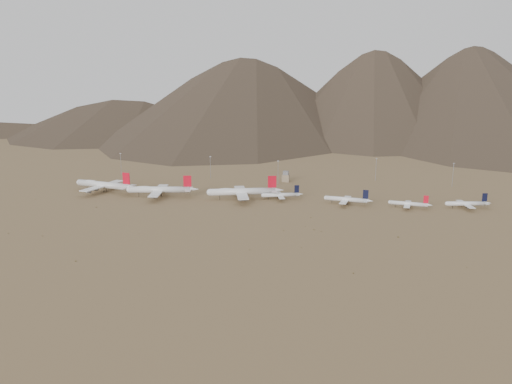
% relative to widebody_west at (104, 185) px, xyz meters
% --- Properties ---
extents(ground, '(3000.00, 3000.00, 0.00)m').
position_rel_widebody_west_xyz_m(ground, '(144.20, -29.55, -7.69)').
color(ground, olive).
rests_on(ground, ground).
extents(mountain_ridge, '(4400.00, 1000.00, 300.00)m').
position_rel_widebody_west_xyz_m(mountain_ridge, '(144.20, 870.45, 142.31)').
color(mountain_ridge, '#4D3B2E').
rests_on(mountain_ridge, ground).
extents(widebody_west, '(74.24, 58.19, 22.31)m').
position_rel_widebody_west_xyz_m(widebody_west, '(0.00, 0.00, 0.00)').
color(widebody_west, white).
rests_on(widebody_west, ground).
extents(widebody_centre, '(70.83, 55.48, 21.27)m').
position_rel_widebody_west_xyz_m(widebody_centre, '(64.12, -7.64, -0.36)').
color(widebody_centre, white).
rests_on(widebody_centre, ground).
extents(widebody_east, '(72.42, 57.57, 22.28)m').
position_rel_widebody_west_xyz_m(widebody_east, '(145.87, -0.53, -0.01)').
color(widebody_east, white).
rests_on(widebody_east, ground).
extents(narrowbody_a, '(39.61, 29.47, 13.53)m').
position_rel_widebody_west_xyz_m(narrowbody_a, '(182.56, 6.79, -3.30)').
color(narrowbody_a, white).
rests_on(narrowbody_a, ground).
extents(narrowbody_b, '(45.31, 32.89, 15.00)m').
position_rel_widebody_west_xyz_m(narrowbody_b, '(245.25, -1.12, -2.82)').
color(narrowbody_b, white).
rests_on(narrowbody_b, ground).
extents(narrowbody_c, '(38.37, 27.90, 12.72)m').
position_rel_widebody_west_xyz_m(narrowbody_c, '(300.08, -3.15, -3.57)').
color(narrowbody_c, white).
rests_on(narrowbody_c, ground).
extents(narrowbody_d, '(41.34, 30.37, 13.84)m').
position_rel_widebody_west_xyz_m(narrowbody_d, '(350.92, 6.93, -3.20)').
color(narrowbody_d, white).
rests_on(narrowbody_d, ground).
extents(control_tower, '(8.00, 8.00, 12.00)m').
position_rel_widebody_west_xyz_m(control_tower, '(174.20, 90.45, -2.38)').
color(control_tower, gray).
rests_on(control_tower, ground).
extents(mast_far_west, '(2.00, 0.60, 25.70)m').
position_rel_widebody_west_xyz_m(mast_far_west, '(-27.94, 94.03, 6.51)').
color(mast_far_west, gray).
rests_on(mast_far_west, ground).
extents(mast_west, '(2.00, 0.60, 25.70)m').
position_rel_widebody_west_xyz_m(mast_west, '(85.46, 92.07, 6.51)').
color(mast_west, gray).
rests_on(mast_west, ground).
extents(mast_centre, '(2.00, 0.60, 25.70)m').
position_rel_widebody_west_xyz_m(mast_centre, '(167.28, 77.89, 6.51)').
color(mast_centre, gray).
rests_on(mast_centre, ground).
extents(mast_east, '(2.00, 0.60, 25.70)m').
position_rel_widebody_west_xyz_m(mast_east, '(273.28, 117.31, 6.51)').
color(mast_east, gray).
rests_on(mast_east, ground).
extents(mast_far_east, '(2.00, 0.60, 25.70)m').
position_rel_widebody_west_xyz_m(mast_far_east, '(353.17, 100.59, 6.51)').
color(mast_far_east, gray).
rests_on(mast_far_east, ground).
extents(desert_scrub, '(414.90, 163.75, 0.87)m').
position_rel_widebody_west_xyz_m(desert_scrub, '(185.29, -122.44, -7.35)').
color(desert_scrub, brown).
rests_on(desert_scrub, ground).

